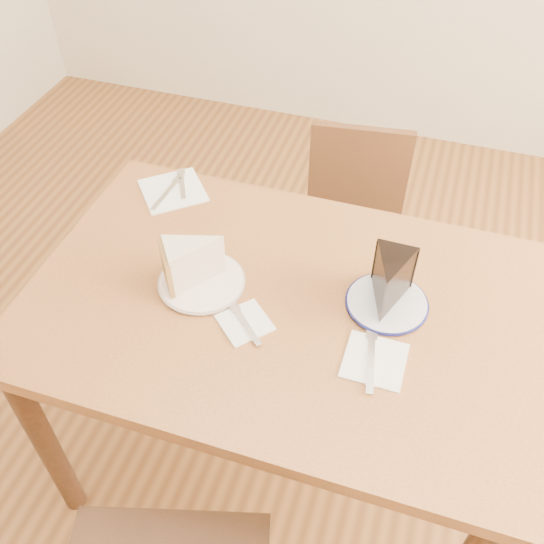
{
  "coord_description": "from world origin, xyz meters",
  "views": [
    {
      "loc": [
        0.28,
        -0.91,
        1.82
      ],
      "look_at": [
        -0.03,
        0.04,
        0.8
      ],
      "focal_mm": 40.0,
      "sensor_mm": 36.0,
      "label": 1
    }
  ],
  "objects": [
    {
      "name": "fork_cream",
      "position": [
        -0.05,
        -0.1,
        0.76
      ],
      "size": [
        0.11,
        0.11,
        0.0
      ],
      "primitive_type": "cube",
      "rotation": [
        0.0,
        0.0,
        0.81
      ],
      "color": "white",
      "rests_on": "napkin_cream"
    },
    {
      "name": "table",
      "position": [
        0.0,
        0.0,
        0.65
      ],
      "size": [
        1.2,
        0.8,
        0.75
      ],
      "color": "brown",
      "rests_on": "ground"
    },
    {
      "name": "napkin_navy",
      "position": [
        0.25,
        -0.11,
        0.75
      ],
      "size": [
        0.13,
        0.13,
        0.0
      ],
      "primitive_type": "cube",
      "rotation": [
        0.0,
        0.0,
        -0.01
      ],
      "color": "white",
      "rests_on": "table"
    },
    {
      "name": "knife_navy",
      "position": [
        0.24,
        -0.11,
        0.76
      ],
      "size": [
        0.04,
        0.17,
        0.0
      ],
      "primitive_type": "cube",
      "rotation": [
        0.0,
        0.0,
        0.17
      ],
      "color": "white",
      "rests_on": "napkin_navy"
    },
    {
      "name": "napkin_cream",
      "position": [
        -0.05,
        -0.09,
        0.75
      ],
      "size": [
        0.15,
        0.15,
        0.0
      ],
      "primitive_type": "cube",
      "rotation": [
        0.0,
        0.0,
        0.83
      ],
      "color": "white",
      "rests_on": "table"
    },
    {
      "name": "knife_spare",
      "position": [
        -0.42,
        0.28,
        0.76
      ],
      "size": [
        0.02,
        0.16,
        0.0
      ],
      "primitive_type": "cube",
      "rotation": [
        0.0,
        0.0,
        -0.07
      ],
      "color": "silver",
      "rests_on": "napkin_spare"
    },
    {
      "name": "chocolate_cake",
      "position": [
        0.24,
        0.06,
        0.82
      ],
      "size": [
        0.1,
        0.14,
        0.12
      ],
      "primitive_type": null,
      "rotation": [
        0.0,
        0.0,
        3.12
      ],
      "color": "black",
      "rests_on": "plate_navy"
    },
    {
      "name": "carrot_cake",
      "position": [
        -0.21,
        0.0,
        0.81
      ],
      "size": [
        0.17,
        0.16,
        0.1
      ],
      "primitive_type": null,
      "rotation": [
        0.0,
        0.0,
        -0.95
      ],
      "color": "beige",
      "rests_on": "plate_cream"
    },
    {
      "name": "plate_cream",
      "position": [
        -0.2,
        -0.01,
        0.76
      ],
      "size": [
        0.2,
        0.2,
        0.01
      ],
      "primitive_type": "cylinder",
      "color": "white",
      "rests_on": "table"
    },
    {
      "name": "ground",
      "position": [
        0.0,
        0.0,
        0.0
      ],
      "size": [
        4.0,
        4.0,
        0.0
      ],
      "primitive_type": "plane",
      "color": "#533016",
      "rests_on": "ground"
    },
    {
      "name": "plate_navy",
      "position": [
        0.24,
        0.06,
        0.76
      ],
      "size": [
        0.19,
        0.19,
        0.01
      ],
      "primitive_type": "cylinder",
      "color": "white",
      "rests_on": "table"
    },
    {
      "name": "chair_far",
      "position": [
        0.06,
        0.62,
        0.44
      ],
      "size": [
        0.43,
        0.43,
        0.78
      ],
      "rotation": [
        0.0,
        0.0,
        3.27
      ],
      "color": "#361E10",
      "rests_on": "ground"
    },
    {
      "name": "fork_spare",
      "position": [
        -0.4,
        0.33,
        0.76
      ],
      "size": [
        0.08,
        0.13,
        0.0
      ],
      "primitive_type": "cube",
      "rotation": [
        0.0,
        0.0,
        0.47
      ],
      "color": "silver",
      "rests_on": "napkin_spare"
    },
    {
      "name": "napkin_spare",
      "position": [
        -0.41,
        0.3,
        0.75
      ],
      "size": [
        0.24,
        0.24,
        0.0
      ],
      "primitive_type": "cube",
      "rotation": [
        0.0,
        0.0,
        0.7
      ],
      "color": "white",
      "rests_on": "table"
    }
  ]
}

